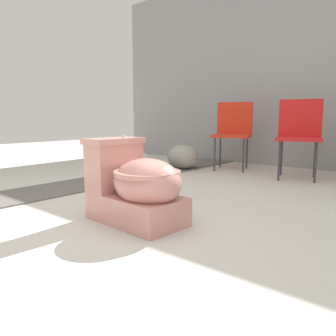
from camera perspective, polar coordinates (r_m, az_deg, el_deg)
ground_plane at (r=1.95m, az=-9.52°, el=-10.35°), size 14.00×14.00×0.00m
gravel_strip at (r=3.16m, az=-16.76°, el=-3.11°), size 0.56×8.00×0.01m
toilet at (r=1.99m, az=-5.50°, el=-3.27°), size 0.65×0.41×0.52m
folding_chair_left at (r=4.19m, az=11.28°, el=6.84°), size 0.56×0.56×0.83m
folding_chair_middle at (r=3.75m, az=21.91°, el=6.21°), size 0.55×0.55×0.83m
boulder_near at (r=4.11m, az=2.61°, el=1.96°), size 0.59×0.60×0.31m
boulder_far at (r=3.67m, az=-6.54°, el=0.92°), size 0.53×0.57×0.28m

